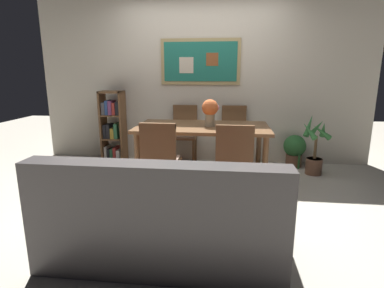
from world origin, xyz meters
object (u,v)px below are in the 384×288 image
dining_chair_far_left (184,130)px  tv_remote (235,128)px  dining_chair_far_right (234,130)px  dining_table (202,132)px  bookshelf (113,128)px  dining_chair_near_left (160,156)px  flower_vase (210,110)px  leather_couch (163,220)px  potted_ivy (295,149)px  potted_palm (314,151)px  dining_chair_near_right (234,159)px

dining_chair_far_left → tv_remote: bearing=-51.6°
dining_chair_far_right → dining_chair_far_left: size_ratio=1.00×
dining_table → dining_chair_far_right: size_ratio=1.86×
bookshelf → tv_remote: size_ratio=7.01×
dining_chair_far_right → dining_chair_near_left: bearing=-117.4°
dining_chair_near_left → flower_vase: (0.49, 0.74, 0.41)m
dining_table → tv_remote: bearing=-24.7°
flower_vase → leather_couch: bearing=-98.1°
dining_chair_far_left → potted_ivy: 1.72m
dining_chair_far_right → flower_vase: (-0.32, -0.82, 0.41)m
dining_table → flower_vase: bearing=-15.1°
potted_palm → tv_remote: size_ratio=5.28×
dining_chair_near_left → dining_table: bearing=62.9°
dining_chair_far_right → flower_vase: 0.97m
leather_couch → potted_palm: potted_palm is taller
dining_chair_near_right → flower_vase: bearing=111.1°
flower_vase → tv_remote: size_ratio=2.14×
dining_chair_near_left → dining_chair_far_left: bearing=88.4°
dining_chair_near_left → potted_palm: bearing=31.7°
dining_chair_far_right → potted_palm: 1.20m
dining_chair_near_right → tv_remote: dining_chair_near_right is taller
dining_chair_far_right → leather_couch: (-0.57, -2.58, -0.22)m
dining_chair_near_left → tv_remote: size_ratio=5.66×
bookshelf → potted_ivy: bookshelf is taller
potted_palm → dining_table: bearing=-164.6°
leather_couch → flower_vase: size_ratio=5.24×
potted_palm → dining_chair_far_right: bearing=161.7°
dining_chair_near_right → dining_chair_far_left: size_ratio=1.00×
bookshelf → potted_palm: 3.06m
dining_chair_near_left → leather_couch: size_ratio=0.51×
dining_table → potted_ivy: dining_table is taller
leather_couch → dining_chair_far_right: bearing=77.6°
potted_ivy → flower_vase: size_ratio=1.69×
dining_table → dining_chair_near_right: dining_chair_near_right is taller
dining_chair_far_left → dining_table: bearing=-65.7°
dining_chair_far_right → dining_chair_far_left: same height
leather_couch → potted_ivy: size_ratio=3.11×
dining_chair_near_right → potted_palm: 1.69m
dining_chair_near_right → dining_chair_far_left: 1.74m
dining_chair_near_right → potted_ivy: size_ratio=1.57×
dining_chair_near_left → dining_chair_far_right: (0.81, 1.56, 0.00)m
potted_palm → flower_vase: size_ratio=2.47×
dining_chair_near_right → dining_chair_near_left: bearing=177.6°
potted_ivy → dining_chair_near_right: bearing=-120.9°
flower_vase → potted_palm: bearing=17.3°
dining_chair_near_left → tv_remote: bearing=35.5°
dining_chair_near_right → tv_remote: (0.02, 0.61, 0.21)m
potted_ivy → dining_chair_far_left: bearing=-179.6°
bookshelf → tv_remote: (1.91, -0.94, 0.21)m
tv_remote → leather_couch: bearing=-109.6°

